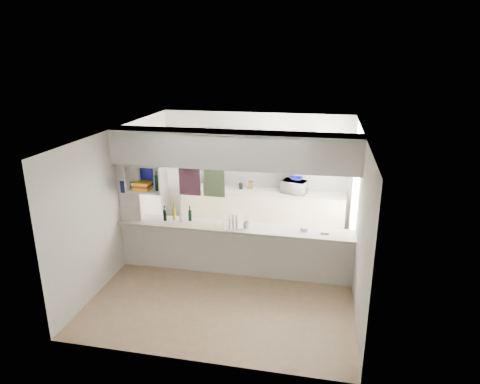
% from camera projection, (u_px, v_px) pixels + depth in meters
% --- Properties ---
extents(floor, '(4.80, 4.80, 0.00)m').
position_uv_depth(floor, '(234.00, 273.00, 7.82)').
color(floor, '#957457').
rests_on(floor, ground).
extents(ceiling, '(4.80, 4.80, 0.00)m').
position_uv_depth(ceiling, '(233.00, 132.00, 7.01)').
color(ceiling, white).
rests_on(ceiling, wall_back).
extents(wall_back, '(4.20, 0.00, 4.20)m').
position_uv_depth(wall_back, '(256.00, 170.00, 9.65)').
color(wall_back, silver).
rests_on(wall_back, floor).
extents(wall_left, '(0.00, 4.80, 4.80)m').
position_uv_depth(wall_left, '(121.00, 198.00, 7.81)').
color(wall_left, silver).
rests_on(wall_left, floor).
extents(wall_right, '(0.00, 4.80, 4.80)m').
position_uv_depth(wall_right, '(358.00, 215.00, 7.02)').
color(wall_right, silver).
rests_on(wall_right, floor).
extents(servery_partition, '(4.20, 0.50, 2.60)m').
position_uv_depth(servery_partition, '(223.00, 186.00, 7.34)').
color(servery_partition, silver).
rests_on(servery_partition, floor).
extents(cubby_shelf, '(0.65, 0.35, 0.50)m').
position_uv_depth(cubby_shelf, '(146.00, 179.00, 7.53)').
color(cubby_shelf, white).
rests_on(cubby_shelf, bulkhead).
extents(kitchen_run, '(3.60, 0.63, 2.24)m').
position_uv_depth(kitchen_run, '(261.00, 194.00, 9.53)').
color(kitchen_run, beige).
rests_on(kitchen_run, floor).
extents(microwave, '(0.59, 0.47, 0.28)m').
position_uv_depth(microwave, '(294.00, 187.00, 9.26)').
color(microwave, white).
rests_on(microwave, bench_top).
extents(bowl, '(0.28, 0.28, 0.07)m').
position_uv_depth(bowl, '(296.00, 179.00, 9.23)').
color(bowl, '#0B0B82').
rests_on(bowl, microwave).
extents(dish_rack, '(0.51, 0.44, 0.23)m').
position_uv_depth(dish_rack, '(235.00, 222.00, 7.51)').
color(dish_rack, silver).
rests_on(dish_rack, breakfast_bar).
extents(cup, '(0.16, 0.16, 0.10)m').
position_uv_depth(cup, '(246.00, 225.00, 7.44)').
color(cup, white).
rests_on(cup, dish_rack).
extents(wine_bottles, '(0.51, 0.14, 0.32)m').
position_uv_depth(wine_bottles, '(177.00, 215.00, 7.76)').
color(wine_bottles, black).
rests_on(wine_bottles, breakfast_bar).
extents(plastic_tubs, '(0.49, 0.17, 0.07)m').
position_uv_depth(plastic_tubs, '(306.00, 229.00, 7.33)').
color(plastic_tubs, silver).
rests_on(plastic_tubs, breakfast_bar).
extents(utensil_jar, '(0.09, 0.09, 0.13)m').
position_uv_depth(utensil_jar, '(241.00, 186.00, 9.57)').
color(utensil_jar, black).
rests_on(utensil_jar, bench_top).
extents(knife_block, '(0.09, 0.08, 0.18)m').
position_uv_depth(knife_block, '(251.00, 185.00, 9.55)').
color(knife_block, '#4C321A').
rests_on(knife_block, bench_top).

